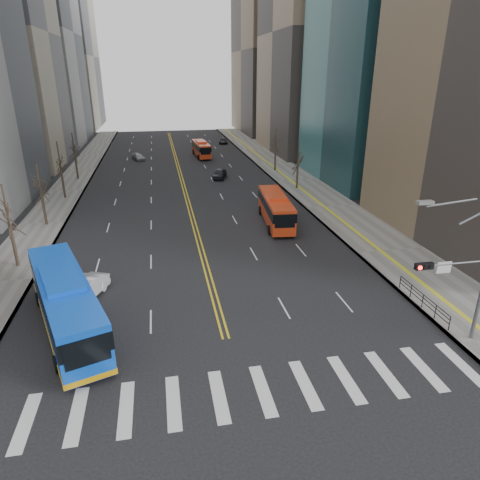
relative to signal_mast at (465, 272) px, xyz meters
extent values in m
plane|color=black|center=(-13.77, -2.00, -4.86)|extent=(220.00, 220.00, 0.00)
cube|color=slate|center=(3.73, 43.00, -4.78)|extent=(7.00, 130.00, 0.15)
cube|color=slate|center=(-30.27, 43.00, -4.78)|extent=(5.00, 130.00, 0.15)
cube|color=silver|center=(-24.40, -2.00, -4.85)|extent=(0.70, 4.00, 0.01)
cube|color=silver|center=(-22.04, -2.00, -4.85)|extent=(0.70, 4.00, 0.01)
cube|color=silver|center=(-19.67, -2.00, -4.85)|extent=(0.70, 4.00, 0.01)
cube|color=silver|center=(-17.31, -2.00, -4.85)|extent=(0.70, 4.00, 0.01)
cube|color=silver|center=(-14.95, -2.00, -4.85)|extent=(0.70, 4.00, 0.01)
cube|color=silver|center=(-12.58, -2.00, -4.85)|extent=(0.70, 4.00, 0.01)
cube|color=silver|center=(-10.22, -2.00, -4.85)|extent=(0.70, 4.00, 0.01)
cube|color=silver|center=(-7.86, -2.00, -4.85)|extent=(0.70, 4.00, 0.01)
cube|color=silver|center=(-5.49, -2.00, -4.85)|extent=(0.70, 4.00, 0.01)
cube|color=silver|center=(-3.13, -2.00, -4.85)|extent=(0.70, 4.00, 0.01)
cube|color=silver|center=(-0.77, -2.00, -4.85)|extent=(0.70, 4.00, 0.01)
cube|color=gold|center=(-13.97, 53.00, -4.85)|extent=(0.15, 100.00, 0.01)
cube|color=gold|center=(-13.57, 53.00, -4.85)|extent=(0.15, 100.00, 0.01)
cube|color=gray|center=(-43.77, 91.00, 19.14)|extent=(20.00, 26.00, 48.00)
cube|color=gray|center=(16.23, 69.00, 18.14)|extent=(20.00, 26.00, 46.00)
cube|color=#9F9680|center=(-42.77, 123.00, 15.14)|extent=(18.00, 30.00, 40.00)
cube|color=brown|center=(15.23, 101.00, 16.14)|extent=(18.00, 30.00, 42.00)
cylinder|color=slate|center=(-0.82, 0.00, 0.64)|extent=(4.50, 0.12, 0.12)
cube|color=black|center=(-2.77, 0.00, 0.64)|extent=(1.10, 0.28, 0.38)
cylinder|color=#FF190C|center=(-3.12, -0.16, 0.64)|extent=(0.24, 0.08, 0.24)
cylinder|color=black|center=(-2.77, -0.16, 0.64)|extent=(0.24, 0.08, 0.24)
cylinder|color=black|center=(-2.42, -0.16, 0.64)|extent=(0.24, 0.08, 0.24)
cube|color=silver|center=(-1.47, 0.00, 0.44)|extent=(0.90, 0.06, 0.70)
cube|color=#999993|center=(-3.37, 0.00, 4.44)|extent=(0.90, 0.35, 0.18)
cube|color=black|center=(0.53, 4.00, -3.71)|extent=(0.04, 6.00, 0.04)
cylinder|color=black|center=(0.53, 1.00, -4.21)|extent=(0.06, 0.06, 1.00)
cylinder|color=black|center=(0.53, 2.50, -4.21)|extent=(0.06, 0.06, 1.00)
cylinder|color=black|center=(0.53, 4.00, -4.21)|extent=(0.06, 0.06, 1.00)
cylinder|color=black|center=(0.53, 5.50, -4.21)|extent=(0.06, 0.06, 1.00)
cylinder|color=black|center=(0.53, 7.00, -4.21)|extent=(0.06, 0.06, 1.00)
cylinder|color=#33261F|center=(-29.77, 17.00, -2.91)|extent=(0.28, 0.28, 3.90)
cylinder|color=#33261F|center=(-29.77, 28.00, -3.06)|extent=(0.28, 0.28, 3.60)
cylinder|color=#33261F|center=(-29.77, 39.00, -2.86)|extent=(0.28, 0.28, 4.00)
cylinder|color=#33261F|center=(-29.77, 50.00, -2.96)|extent=(0.28, 0.28, 3.80)
cylinder|color=#33261F|center=(2.23, 38.00, -3.11)|extent=(0.28, 0.28, 3.50)
cylinder|color=#33261F|center=(2.23, 50.00, -2.98)|extent=(0.28, 0.28, 3.75)
cube|color=blue|center=(-23.71, 6.18, -2.91)|extent=(7.00, 13.47, 3.20)
cube|color=black|center=(-23.71, 6.18, -2.31)|extent=(7.06, 13.51, 1.13)
cube|color=blue|center=(-23.71, 6.18, -1.21)|extent=(3.63, 5.12, 0.40)
cube|color=#D4980B|center=(-23.71, 6.18, -4.31)|extent=(7.06, 13.51, 0.35)
cylinder|color=black|center=(-23.62, 1.71, -4.36)|extent=(0.61, 1.04, 1.00)
cylinder|color=black|center=(-21.00, 2.62, -4.36)|extent=(0.61, 1.04, 1.00)
cylinder|color=black|center=(-26.42, 9.74, -4.36)|extent=(0.61, 1.04, 1.00)
cylinder|color=black|center=(-23.81, 10.66, -4.36)|extent=(0.61, 1.04, 1.00)
cube|color=red|center=(-4.82, 23.98, -3.15)|extent=(3.35, 10.69, 2.71)
cube|color=black|center=(-4.82, 23.98, -2.61)|extent=(3.41, 10.71, 0.98)
cube|color=red|center=(-4.82, 23.98, -1.70)|extent=(2.24, 3.84, 0.40)
cylinder|color=black|center=(-6.32, 20.74, -4.36)|extent=(0.39, 1.02, 1.00)
cylinder|color=black|center=(-3.94, 20.52, -4.36)|extent=(0.39, 1.02, 1.00)
cylinder|color=black|center=(-5.70, 27.43, -4.36)|extent=(0.39, 1.02, 1.00)
cylinder|color=black|center=(-3.32, 27.21, -4.36)|extent=(0.39, 1.02, 1.00)
cube|color=red|center=(-8.64, 65.62, -3.26)|extent=(2.84, 9.88, 2.49)
cube|color=black|center=(-8.64, 65.62, -2.75)|extent=(2.90, 9.90, 0.91)
cube|color=red|center=(-8.64, 65.62, -1.92)|extent=(1.99, 3.52, 0.40)
cylinder|color=black|center=(-9.54, 62.43, -4.36)|extent=(0.36, 1.02, 1.00)
cylinder|color=black|center=(-7.33, 62.57, -4.36)|extent=(0.36, 1.02, 1.00)
cylinder|color=black|center=(-9.94, 68.66, -4.36)|extent=(0.36, 1.02, 1.00)
cylinder|color=black|center=(-7.73, 68.81, -4.36)|extent=(0.36, 1.02, 1.00)
imported|color=silver|center=(-23.27, 10.08, -4.08)|extent=(3.47, 4.96, 1.55)
imported|color=black|center=(-7.77, 46.49, -4.10)|extent=(3.13, 4.77, 1.51)
imported|color=gray|center=(-20.84, 64.43, -4.27)|extent=(2.99, 4.38, 1.18)
imported|color=black|center=(-1.83, 81.44, -4.29)|extent=(2.28, 4.26, 1.14)
camera|label=1|loc=(-17.23, -19.67, 10.94)|focal=32.00mm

